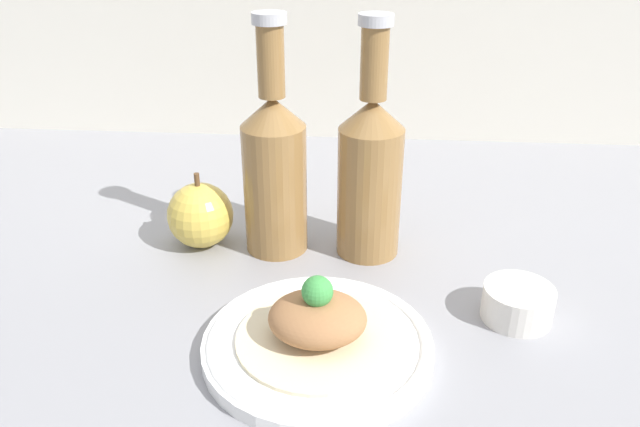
{
  "coord_description": "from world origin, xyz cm",
  "views": [
    {
      "loc": [
        -2.71,
        -55.29,
        39.3
      ],
      "look_at": [
        -7.22,
        1.94,
        9.93
      ],
      "focal_mm": 35.0,
      "sensor_mm": 36.0,
      "label": 1
    }
  ],
  "objects_px": {
    "plated_food": "(317,321)",
    "cider_bottle_right": "(370,170)",
    "plate": "(317,344)",
    "apple": "(200,215)",
    "cider_bottle_left": "(275,167)",
    "dipping_bowl": "(518,303)"
  },
  "relations": [
    {
      "from": "plate",
      "to": "plated_food",
      "type": "xyz_separation_m",
      "value": [
        0.0,
        0.0,
        0.03
      ]
    },
    {
      "from": "cider_bottle_left",
      "to": "apple",
      "type": "xyz_separation_m",
      "value": [
        -0.09,
        -0.0,
        -0.07
      ]
    },
    {
      "from": "plated_food",
      "to": "apple",
      "type": "xyz_separation_m",
      "value": [
        -0.16,
        0.2,
        0.0
      ]
    },
    {
      "from": "plated_food",
      "to": "cider_bottle_left",
      "type": "height_order",
      "value": "cider_bottle_left"
    },
    {
      "from": "apple",
      "to": "plate",
      "type": "bearing_deg",
      "value": -50.71
    },
    {
      "from": "cider_bottle_left",
      "to": "dipping_bowl",
      "type": "relative_size",
      "value": 3.91
    },
    {
      "from": "plate",
      "to": "plated_food",
      "type": "distance_m",
      "value": 0.03
    },
    {
      "from": "plate",
      "to": "cider_bottle_left",
      "type": "xyz_separation_m",
      "value": [
        -0.07,
        0.2,
        0.1
      ]
    },
    {
      "from": "plated_food",
      "to": "dipping_bowl",
      "type": "height_order",
      "value": "plated_food"
    },
    {
      "from": "cider_bottle_left",
      "to": "dipping_bowl",
      "type": "bearing_deg",
      "value": -25.42
    },
    {
      "from": "cider_bottle_left",
      "to": "apple",
      "type": "bearing_deg",
      "value": -179.24
    },
    {
      "from": "plate",
      "to": "plated_food",
      "type": "relative_size",
      "value": 1.41
    },
    {
      "from": "dipping_bowl",
      "to": "cider_bottle_left",
      "type": "bearing_deg",
      "value": 154.58
    },
    {
      "from": "plated_food",
      "to": "cider_bottle_right",
      "type": "relative_size",
      "value": 0.55
    },
    {
      "from": "cider_bottle_left",
      "to": "apple",
      "type": "height_order",
      "value": "cider_bottle_left"
    },
    {
      "from": "apple",
      "to": "dipping_bowl",
      "type": "distance_m",
      "value": 0.38
    },
    {
      "from": "plated_food",
      "to": "dipping_bowl",
      "type": "xyz_separation_m",
      "value": [
        0.2,
        0.07,
        -0.02
      ]
    },
    {
      "from": "cider_bottle_left",
      "to": "plated_food",
      "type": "bearing_deg",
      "value": -71.37
    },
    {
      "from": "plate",
      "to": "plated_food",
      "type": "height_order",
      "value": "plated_food"
    },
    {
      "from": "apple",
      "to": "dipping_bowl",
      "type": "xyz_separation_m",
      "value": [
        0.36,
        -0.13,
        -0.02
      ]
    },
    {
      "from": "plate",
      "to": "dipping_bowl",
      "type": "bearing_deg",
      "value": 19.43
    },
    {
      "from": "plate",
      "to": "cider_bottle_left",
      "type": "bearing_deg",
      "value": 108.63
    }
  ]
}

